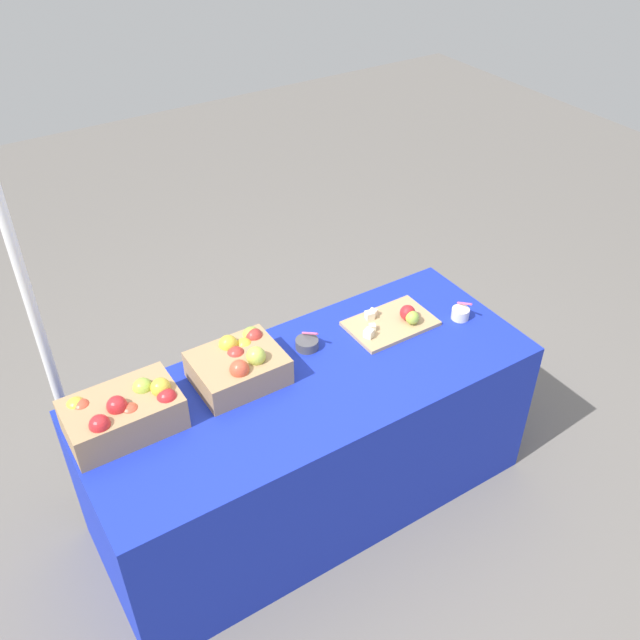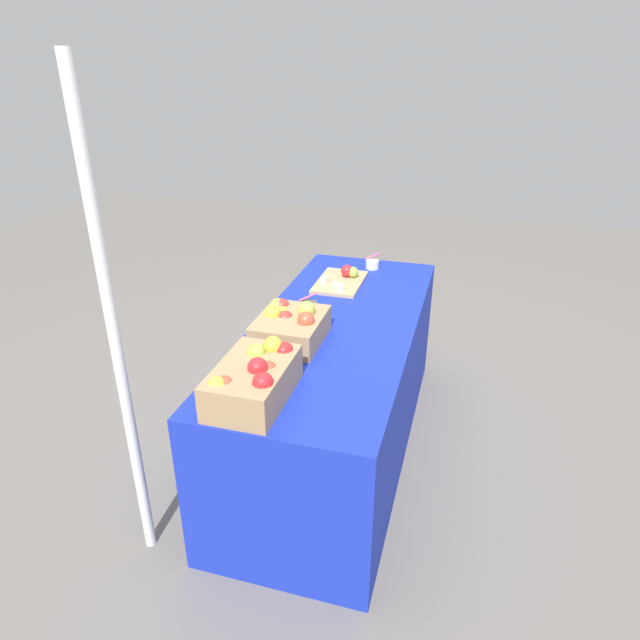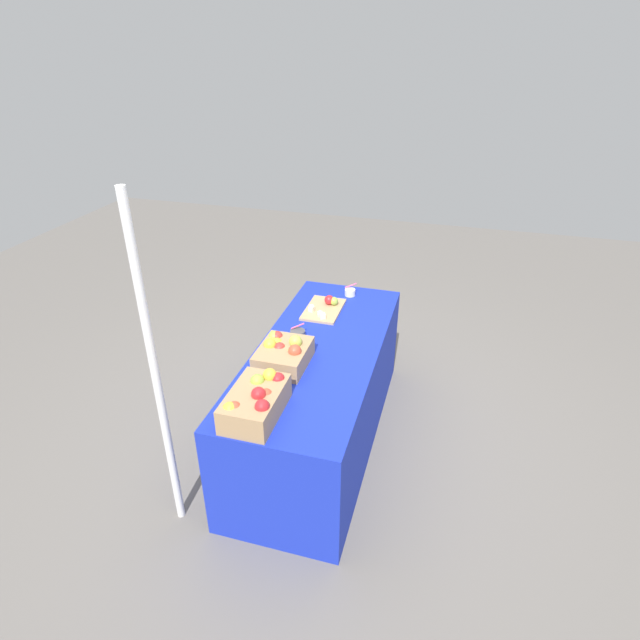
{
  "view_description": "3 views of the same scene",
  "coord_description": "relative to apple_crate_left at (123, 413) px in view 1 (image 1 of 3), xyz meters",
  "views": [
    {
      "loc": [
        -1.1,
        -1.81,
        2.66
      ],
      "look_at": [
        0.05,
        0.01,
        1.01
      ],
      "focal_mm": 39.29,
      "sensor_mm": 36.0,
      "label": 1
    },
    {
      "loc": [
        -2.38,
        -0.6,
        1.93
      ],
      "look_at": [
        -0.19,
        0.03,
        0.83
      ],
      "focal_mm": 31.35,
      "sensor_mm": 36.0,
      "label": 2
    },
    {
      "loc": [
        -2.68,
        -0.77,
        2.48
      ],
      "look_at": [
        0.06,
        0.01,
        0.9
      ],
      "focal_mm": 28.93,
      "sensor_mm": 36.0,
      "label": 3
    }
  ],
  "objects": [
    {
      "name": "ground_plane",
      "position": [
        0.73,
        -0.13,
        -0.82
      ],
      "size": [
        10.0,
        10.0,
        0.0
      ],
      "primitive_type": "plane",
      "color": "slate"
    },
    {
      "name": "table",
      "position": [
        0.73,
        -0.13,
        -0.45
      ],
      "size": [
        1.9,
        0.76,
        0.74
      ],
      "primitive_type": "cube",
      "color": "#192DB7",
      "rests_on": "ground_plane"
    },
    {
      "name": "apple_crate_left",
      "position": [
        0.0,
        0.0,
        0.0
      ],
      "size": [
        0.42,
        0.26,
        0.19
      ],
      "color": "tan",
      "rests_on": "table"
    },
    {
      "name": "apple_crate_middle",
      "position": [
        0.49,
        0.02,
        -0.01
      ],
      "size": [
        0.35,
        0.29,
        0.18
      ],
      "color": "tan",
      "rests_on": "table"
    },
    {
      "name": "cutting_board_front",
      "position": [
        1.23,
        -0.03,
        -0.06
      ],
      "size": [
        0.39,
        0.25,
        0.09
      ],
      "color": "tan",
      "rests_on": "table"
    },
    {
      "name": "sample_bowl_near",
      "position": [
        0.82,
        0.04,
        -0.06
      ],
      "size": [
        0.1,
        0.1,
        0.09
      ],
      "color": "#4C4C51",
      "rests_on": "table"
    },
    {
      "name": "sample_bowl_mid",
      "position": [
        1.52,
        -0.15,
        -0.06
      ],
      "size": [
        0.08,
        0.09,
        0.1
      ],
      "color": "silver",
      "rests_on": "table"
    },
    {
      "name": "tent_pole",
      "position": [
        -0.15,
        0.46,
        0.15
      ],
      "size": [
        0.04,
        0.04,
        1.94
      ],
      "primitive_type": "cylinder",
      "color": "white",
      "rests_on": "ground_plane"
    }
  ]
}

